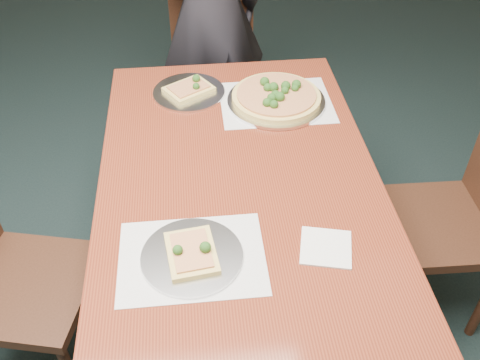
{
  "coord_description": "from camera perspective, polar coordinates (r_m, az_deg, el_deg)",
  "views": [
    {
      "loc": [
        0.26,
        -0.75,
        1.88
      ],
      "look_at": [
        0.39,
        0.52,
        0.75
      ],
      "focal_mm": 40.0,
      "sensor_mm": 36.0,
      "label": 1
    }
  ],
  "objects": [
    {
      "name": "placemat_near",
      "position": [
        1.48,
        -5.14,
        -8.24
      ],
      "size": [
        0.4,
        0.3,
        0.0
      ],
      "primitive_type": "cube",
      "color": "white",
      "rests_on": "dining_table"
    },
    {
      "name": "slice_plate_far",
      "position": [
        2.12,
        -5.45,
        9.47
      ],
      "size": [
        0.28,
        0.28,
        0.06
      ],
      "color": "silver",
      "rests_on": "dining_table"
    },
    {
      "name": "diner",
      "position": [
        2.6,
        -3.21,
        17.24
      ],
      "size": [
        0.7,
        0.59,
        1.62
      ],
      "primitive_type": "imported",
      "rotation": [
        0.0,
        0.0,
        3.55
      ],
      "color": "black",
      "rests_on": "ground"
    },
    {
      "name": "slice_plate_near",
      "position": [
        1.47,
        -5.15,
        -7.92
      ],
      "size": [
        0.28,
        0.28,
        0.06
      ],
      "color": "silver",
      "rests_on": "dining_table"
    },
    {
      "name": "placemat_main",
      "position": [
        2.07,
        3.86,
        8.28
      ],
      "size": [
        0.42,
        0.32,
        0.0
      ],
      "primitive_type": "cube",
      "color": "white",
      "rests_on": "dining_table"
    },
    {
      "name": "chair_right",
      "position": [
        2.1,
        22.61,
        -3.06
      ],
      "size": [
        0.43,
        0.43,
        0.91
      ],
      "rotation": [
        0.0,
        0.0,
        -1.6
      ],
      "color": "black",
      "rests_on": "ground"
    },
    {
      "name": "pizza_pan",
      "position": [
        2.05,
        3.9,
        8.8
      ],
      "size": [
        0.37,
        0.37,
        0.07
      ],
      "color": "silver",
      "rests_on": "dining_table"
    },
    {
      "name": "napkin",
      "position": [
        1.52,
        9.15,
        -7.12
      ],
      "size": [
        0.17,
        0.17,
        0.01
      ],
      "primitive_type": "cube",
      "rotation": [
        0.0,
        0.0,
        -0.24
      ],
      "color": "white",
      "rests_on": "dining_table"
    },
    {
      "name": "chair_far",
      "position": [
        2.8,
        -3.06,
        12.25
      ],
      "size": [
        0.47,
        0.47,
        0.91
      ],
      "rotation": [
        0.0,
        0.0,
        -0.13
      ],
      "color": "black",
      "rests_on": "ground"
    },
    {
      "name": "dining_table",
      "position": [
        1.77,
        0.0,
        -2.23
      ],
      "size": [
        0.9,
        1.5,
        0.75
      ],
      "color": "#5D2012",
      "rests_on": "ground"
    }
  ]
}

